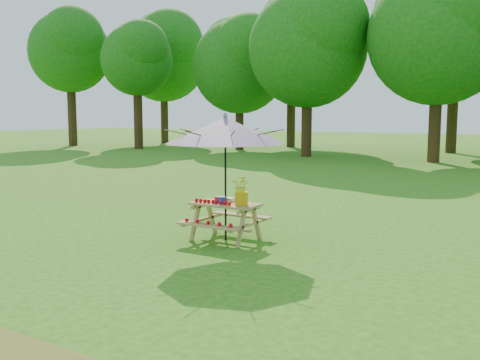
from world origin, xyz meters
The scene contains 6 objects.
ground centered at (0.00, 0.00, 0.00)m, with size 120.00×120.00×0.00m, color #296813.
picnic_table centered at (0.61, 2.35, 0.33)m, with size 1.20×1.32×0.67m.
patio_umbrella centered at (0.61, 2.35, 1.95)m, with size 2.29×2.29×2.25m.
produce_bins centered at (0.56, 2.35, 0.72)m, with size 0.27×0.41×0.13m.
tomatoes_row centered at (0.46, 2.17, 0.71)m, with size 0.77×0.13×0.07m, color red, non-canonical shape.
flower_bucket centered at (0.95, 2.33, 0.94)m, with size 0.31×0.27×0.50m.
Camera 1 is at (5.69, -5.49, 2.23)m, focal length 40.00 mm.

